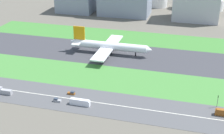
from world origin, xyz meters
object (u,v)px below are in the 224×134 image
(truck_0, at_px, (5,91))
(airliner, at_px, (108,46))
(bus_0, at_px, (80,102))
(office_tower, at_px, (197,0))
(car_2, at_px, (72,93))
(fuel_tank_centre, at_px, (185,1))
(fuel_tank_west, at_px, (158,0))
(car_1, at_px, (57,100))
(fuel_tank_east, at_px, (215,5))
(traffic_light, at_px, (218,100))

(truck_0, bearing_deg, airliner, -117.80)
(bus_0, relative_size, office_tower, 0.26)
(car_2, relative_size, fuel_tank_centre, 0.21)
(fuel_tank_west, bearing_deg, car_1, -95.53)
(car_2, height_order, office_tower, office_tower)
(truck_0, bearing_deg, fuel_tank_centre, -110.30)
(airliner, relative_size, car_2, 14.77)
(bus_0, xyz_separation_m, fuel_tank_centre, (40.45, 237.00, 6.67))
(fuel_tank_west, bearing_deg, office_tower, -45.20)
(truck_0, bearing_deg, car_2, -165.33)
(airliner, relative_size, fuel_tank_east, 3.33)
(truck_0, xyz_separation_m, fuel_tank_east, (120.55, 237.00, 4.39))
(bus_0, relative_size, fuel_tank_east, 0.59)
(traffic_light, bearing_deg, fuel_tank_east, 89.99)
(car_2, bearing_deg, car_1, -115.84)
(office_tower, xyz_separation_m, fuel_tank_centre, (-13.36, 45.00, -11.83))
(car_1, height_order, office_tower, office_tower)
(car_2, xyz_separation_m, office_tower, (62.80, 182.00, 19.39))
(fuel_tank_centre, bearing_deg, office_tower, -73.46)
(airliner, bearing_deg, bus_0, -85.54)
(fuel_tank_centre, bearing_deg, car_1, -102.90)
(airliner, xyz_separation_m, bus_0, (6.08, -78.00, -4.41))
(traffic_light, bearing_deg, fuel_tank_centre, 98.54)
(fuel_tank_east, bearing_deg, fuel_tank_centre, 180.00)
(car_2, relative_size, fuel_tank_west, 0.21)
(bus_0, bearing_deg, car_1, 0.00)
(office_tower, height_order, fuel_tank_east, office_tower)
(office_tower, distance_m, fuel_tank_centre, 48.41)
(airliner, xyz_separation_m, car_1, (-7.75, -78.00, -5.31))
(truck_0, relative_size, car_2, 1.91)
(car_2, bearing_deg, truck_0, -165.33)
(fuel_tank_east, bearing_deg, bus_0, -107.20)
(airliner, bearing_deg, fuel_tank_centre, 73.69)
(airliner, bearing_deg, fuel_tank_east, 63.45)
(car_1, distance_m, fuel_tank_east, 252.58)
(fuel_tank_east, bearing_deg, fuel_tank_west, 180.00)
(airliner, height_order, bus_0, airliner)
(bus_0, xyz_separation_m, fuel_tank_east, (73.35, 237.00, 4.24))
(fuel_tank_centre, bearing_deg, fuel_tank_west, 180.00)
(bus_0, bearing_deg, fuel_tank_centre, -99.69)
(truck_0, bearing_deg, bus_0, -180.00)
(car_2, bearing_deg, office_tower, 70.96)
(car_1, relative_size, fuel_tank_west, 0.21)
(airliner, bearing_deg, office_tower, 62.29)
(fuel_tank_east, bearing_deg, truck_0, -116.96)
(truck_0, height_order, fuel_tank_west, fuel_tank_west)
(fuel_tank_east, bearing_deg, car_1, -110.20)
(car_1, xyz_separation_m, traffic_light, (87.16, 17.99, 3.37))
(car_2, relative_size, office_tower, 0.10)
(car_2, bearing_deg, bus_0, -48.05)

